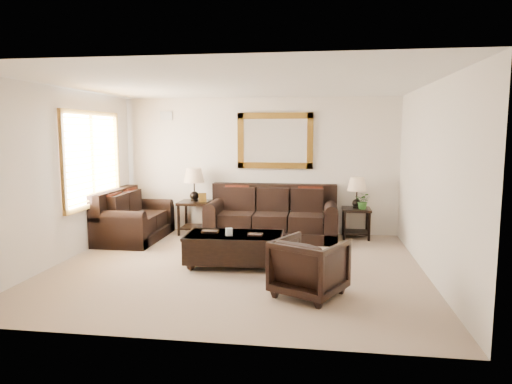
# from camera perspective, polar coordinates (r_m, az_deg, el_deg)

# --- Properties ---
(room) EXTENTS (5.51, 5.01, 2.71)m
(room) POSITION_cam_1_polar(r_m,az_deg,el_deg) (6.71, -2.52, 1.79)
(room) COLOR gray
(room) RESTS_ON ground
(window) EXTENTS (0.07, 1.96, 1.66)m
(window) POSITION_cam_1_polar(r_m,az_deg,el_deg) (8.45, -19.71, 3.88)
(window) COLOR white
(window) RESTS_ON room
(mirror) EXTENTS (1.50, 0.06, 1.10)m
(mirror) POSITION_cam_1_polar(r_m,az_deg,el_deg) (9.08, 2.39, 6.42)
(mirror) COLOR #4E340F
(mirror) RESTS_ON room
(air_vent) EXTENTS (0.25, 0.02, 0.18)m
(air_vent) POSITION_cam_1_polar(r_m,az_deg,el_deg) (9.58, -11.16, 9.33)
(air_vent) COLOR #999999
(air_vent) RESTS_ON room
(sofa) EXTENTS (2.46, 1.06, 1.01)m
(sofa) POSITION_cam_1_polar(r_m,az_deg,el_deg) (8.78, 2.05, -3.37)
(sofa) COLOR black
(sofa) RESTS_ON room
(loveseat) EXTENTS (1.00, 1.68, 0.94)m
(loveseat) POSITION_cam_1_polar(r_m,az_deg,el_deg) (8.95, -15.28, -3.53)
(loveseat) COLOR black
(loveseat) RESTS_ON room
(end_table_left) EXTENTS (0.60, 0.60, 1.31)m
(end_table_left) POSITION_cam_1_polar(r_m,az_deg,el_deg) (9.14, -7.71, 0.12)
(end_table_left) COLOR black
(end_table_left) RESTS_ON room
(end_table_right) EXTENTS (0.53, 0.53, 1.17)m
(end_table_right) POSITION_cam_1_polar(r_m,az_deg,el_deg) (8.87, 12.47, -0.82)
(end_table_right) COLOR black
(end_table_right) RESTS_ON room
(coffee_table) EXTENTS (1.48, 0.84, 0.62)m
(coffee_table) POSITION_cam_1_polar(r_m,az_deg,el_deg) (6.94, -2.75, -6.77)
(coffee_table) COLOR black
(coffee_table) RESTS_ON room
(armchair) EXTENTS (1.02, 1.00, 0.79)m
(armchair) POSITION_cam_1_polar(r_m,az_deg,el_deg) (5.73, 6.69, -8.96)
(armchair) COLOR black
(armchair) RESTS_ON floor
(potted_plant) EXTENTS (0.37, 0.39, 0.24)m
(potted_plant) POSITION_cam_1_polar(r_m,az_deg,el_deg) (8.80, 13.26, -1.32)
(potted_plant) COLOR #26511C
(potted_plant) RESTS_ON end_table_right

